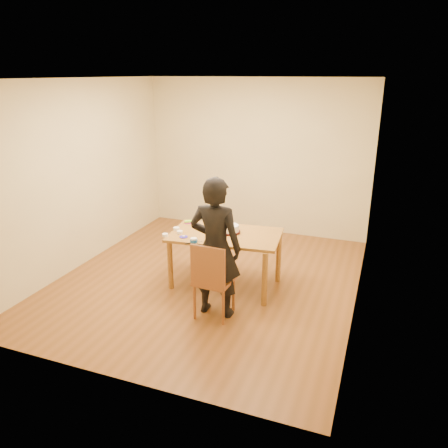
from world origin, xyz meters
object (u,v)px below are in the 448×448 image
(dining_table, at_px, (225,235))
(person, at_px, (215,248))
(cake_plate, at_px, (230,232))
(dining_chair, at_px, (214,280))
(cake, at_px, (230,228))

(dining_table, distance_m, person, 0.75)
(dining_table, bearing_deg, cake_plate, 48.76)
(dining_table, height_order, cake_plate, cake_plate)
(cake_plate, bearing_deg, dining_chair, -82.77)
(dining_chair, height_order, person, person)
(dining_chair, xyz_separation_m, cake_plate, (-0.11, 0.84, 0.31))
(cake, bearing_deg, person, -82.36)
(cake, relative_size, person, 0.14)
(person, bearing_deg, dining_chair, 89.34)
(dining_table, bearing_deg, cake, 48.76)
(dining_table, relative_size, cake, 6.11)
(cake_plate, bearing_deg, cake, -90.00)
(dining_chair, bearing_deg, person, 93.31)
(dining_table, bearing_deg, dining_chair, -85.04)
(cake_plate, bearing_deg, dining_table, -125.25)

